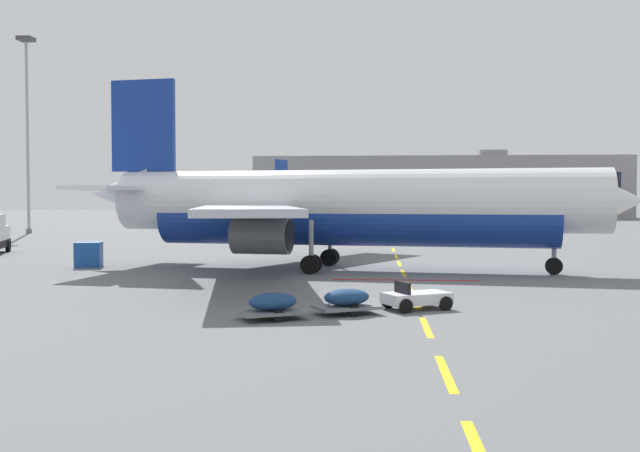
{
  "coord_description": "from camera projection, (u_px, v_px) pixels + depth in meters",
  "views": [
    {
      "loc": [
        16.1,
        -17.54,
        4.46
      ],
      "look_at": [
        12.23,
        37.21,
        2.34
      ],
      "focal_mm": 40.87,
      "sensor_mm": 36.0,
      "label": 1
    }
  ],
  "objects": [
    {
      "name": "apron_paint_markings",
      "position": [
        396.0,
        256.0,
        55.59
      ],
      "size": [
        8.0,
        98.64,
        0.01
      ],
      "color": "yellow",
      "rests_on": "ground"
    },
    {
      "name": "airliner_far_center",
      "position": [
        245.0,
        208.0,
        93.35
      ],
      "size": [
        26.59,
        27.51,
        9.86
      ],
      "color": "silver",
      "rests_on": "ground"
    },
    {
      "name": "uld_cargo_container",
      "position": [
        89.0,
        254.0,
        47.04
      ],
      "size": [
        1.89,
        1.86,
        1.6
      ],
      "color": "#194C9E",
      "rests_on": "ground"
    },
    {
      "name": "terminal_satellite",
      "position": [
        437.0,
        188.0,
        165.03
      ],
      "size": [
        81.56,
        18.75,
        15.18
      ],
      "color": "gray",
      "rests_on": "ground"
    },
    {
      "name": "baggage_train",
      "position": [
        347.0,
        301.0,
        27.86
      ],
      "size": [
        8.31,
        5.27,
        1.14
      ],
      "color": "silver",
      "rests_on": "ground"
    },
    {
      "name": "airliner_foreground",
      "position": [
        343.0,
        206.0,
        44.96
      ],
      "size": [
        34.77,
        34.2,
        12.2
      ],
      "color": "white",
      "rests_on": "ground"
    },
    {
      "name": "apron_light_mast_near",
      "position": [
        27.0,
        111.0,
        90.81
      ],
      "size": [
        1.8,
        1.8,
        24.48
      ],
      "color": "slate",
      "rests_on": "ground"
    }
  ]
}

